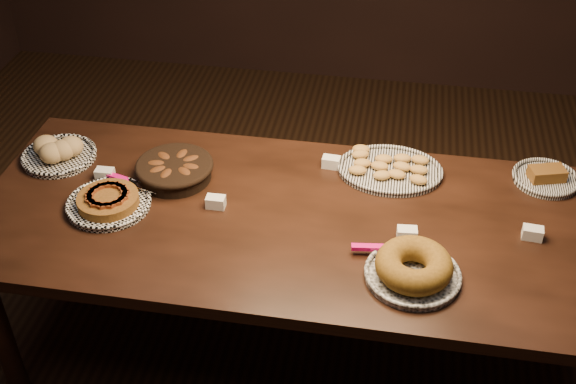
% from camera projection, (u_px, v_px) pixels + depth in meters
% --- Properties ---
extents(ground, '(5.00, 5.00, 0.00)m').
position_uv_depth(ground, '(298.00, 353.00, 3.09)').
color(ground, black).
rests_on(ground, ground).
extents(buffet_table, '(2.40, 1.00, 0.75)m').
position_uv_depth(buffet_table, '(299.00, 232.00, 2.68)').
color(buffet_table, black).
rests_on(buffet_table, ground).
extents(apple_tart_plate, '(0.33, 0.33, 0.06)m').
position_uv_depth(apple_tart_plate, '(109.00, 201.00, 2.67)').
color(apple_tart_plate, white).
rests_on(apple_tart_plate, buffet_table).
extents(madeleine_platter, '(0.41, 0.33, 0.05)m').
position_uv_depth(madeleine_platter, '(389.00, 168.00, 2.84)').
color(madeleine_platter, black).
rests_on(madeleine_platter, buffet_table).
extents(bundt_cake_plate, '(0.37, 0.32, 0.10)m').
position_uv_depth(bundt_cake_plate, '(413.00, 268.00, 2.35)').
color(bundt_cake_plate, black).
rests_on(bundt_cake_plate, buffet_table).
extents(croissant_basket, '(0.30, 0.30, 0.08)m').
position_uv_depth(croissant_basket, '(175.00, 169.00, 2.80)').
color(croissant_basket, black).
rests_on(croissant_basket, buffet_table).
extents(bread_roll_plate, '(0.30, 0.30, 0.09)m').
position_uv_depth(bread_roll_plate, '(58.00, 152.00, 2.91)').
color(bread_roll_plate, white).
rests_on(bread_roll_plate, buffet_table).
extents(loaf_plate, '(0.26, 0.26, 0.06)m').
position_uv_depth(loaf_plate, '(546.00, 177.00, 2.80)').
color(loaf_plate, black).
rests_on(loaf_plate, buffet_table).
extents(tent_cards, '(1.68, 0.44, 0.04)m').
position_uv_depth(tent_cards, '(313.00, 199.00, 2.68)').
color(tent_cards, white).
rests_on(tent_cards, buffet_table).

